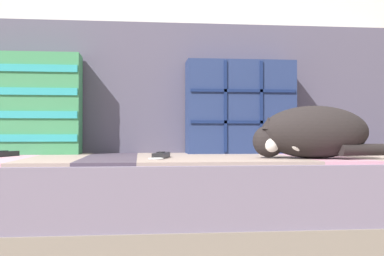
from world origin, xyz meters
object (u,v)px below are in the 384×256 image
game_remote_near (2,154)px  throw_pillow_quilted (240,107)px  couch (188,210)px  throw_pillow_striped (27,104)px  sleeping_cat (309,133)px  game_remote_far (161,155)px

game_remote_near → throw_pillow_quilted: bearing=12.3°
couch → throw_pillow_striped: (-0.61, 0.21, 0.39)m
throw_pillow_striped → sleeping_cat: bearing=-23.4°
couch → game_remote_near: size_ratio=10.34×
game_remote_far → throw_pillow_striped: bearing=145.4°
game_remote_near → game_remote_far: (0.55, -0.16, 0.00)m
throw_pillow_striped → sleeping_cat: size_ratio=1.04×
throw_pillow_striped → couch: bearing=-18.7°
couch → throw_pillow_striped: 0.76m
throw_pillow_quilted → sleeping_cat: size_ratio=1.10×
sleeping_cat → game_remote_near: (-1.03, 0.23, -0.07)m
sleeping_cat → game_remote_far: sleeping_cat is taller
throw_pillow_quilted → sleeping_cat: bearing=-72.1°
sleeping_cat → game_remote_near: 1.05m
throw_pillow_quilted → game_remote_near: 0.93m
game_remote_far → sleeping_cat: bearing=-8.9°
throw_pillow_striped → sleeping_cat: (0.99, -0.43, -0.12)m
throw_pillow_quilted → game_remote_far: bearing=-133.9°
game_remote_near → game_remote_far: same height
game_remote_near → throw_pillow_striped: bearing=79.1°
game_remote_near → sleeping_cat: bearing=-12.8°
sleeping_cat → game_remote_far: (-0.48, 0.07, -0.07)m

